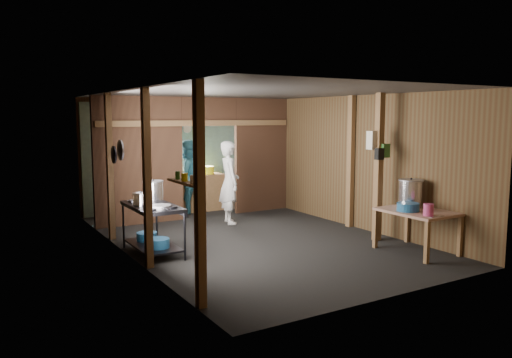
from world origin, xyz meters
TOP-DOWN VIEW (x-y plane):
  - floor at (0.00, 0.00)m, footprint 4.50×7.00m
  - ceiling at (0.00, 0.00)m, footprint 4.50×7.00m
  - wall_back at (0.00, 3.50)m, footprint 4.50×0.00m
  - wall_front at (0.00, -3.50)m, footprint 4.50×0.00m
  - wall_left at (-2.25, 0.00)m, footprint 0.00×7.00m
  - wall_right at (2.25, 0.00)m, footprint 0.00×7.00m
  - partition_left at (-1.32, 2.20)m, footprint 1.85×0.10m
  - partition_right at (1.57, 2.20)m, footprint 1.35×0.10m
  - partition_header at (0.25, 2.20)m, footprint 1.30×0.10m
  - turquoise_panel at (0.00, 3.44)m, footprint 4.40×0.06m
  - back_counter at (0.30, 2.95)m, footprint 1.20×0.50m
  - wall_clock at (0.25, 3.40)m, footprint 0.20×0.03m
  - post_left_a at (-2.18, -2.60)m, footprint 0.10×0.12m
  - post_left_b at (-2.18, -0.80)m, footprint 0.10×0.12m
  - post_left_c at (-2.18, 1.20)m, footprint 0.10×0.12m
  - post_right at (2.18, -0.20)m, footprint 0.10×0.12m
  - post_free at (1.85, -1.30)m, footprint 0.12×0.12m
  - cross_beam at (0.00, 2.15)m, footprint 4.40×0.12m
  - pan_lid_big at (-2.21, 0.40)m, footprint 0.03×0.34m
  - pan_lid_small at (-2.21, 0.80)m, footprint 0.03×0.30m
  - wall_shelf at (-2.15, -2.10)m, footprint 0.14×0.80m
  - jar_white at (-2.15, -2.35)m, footprint 0.07×0.07m
  - jar_yellow at (-2.15, -2.10)m, footprint 0.08×0.08m
  - jar_green at (-2.15, -1.88)m, footprint 0.06×0.06m
  - bag_white at (1.80, -1.22)m, footprint 0.22×0.15m
  - bag_green at (1.92, -1.36)m, footprint 0.16×0.12m
  - bag_black at (1.78, -1.38)m, footprint 0.14×0.10m
  - gas_range at (-1.88, -0.12)m, footprint 0.69×1.35m
  - prep_table at (1.83, -2.22)m, footprint 0.84×1.16m
  - stove_pot_large at (-1.71, 0.30)m, footprint 0.39×0.39m
  - stove_pot_med at (-2.05, -0.08)m, footprint 0.30×0.30m
  - frying_pan at (-1.88, -0.50)m, footprint 0.33×0.55m
  - blue_tub_front at (-1.88, -0.36)m, footprint 0.35×0.35m
  - blue_tub_back at (-1.88, 0.18)m, footprint 0.33×0.33m
  - stock_pot at (1.99, -1.92)m, footprint 0.45×0.45m
  - wash_basin at (1.66, -2.17)m, footprint 0.46×0.46m
  - pink_bucket at (1.63, -2.60)m, footprint 0.20×0.20m
  - knife at (1.67, -2.74)m, footprint 0.30×0.04m
  - yellow_tub at (0.54, 2.95)m, footprint 0.32×0.32m
  - cook at (0.28, 1.33)m, footprint 0.52×0.69m
  - worker_back at (-0.03, 2.80)m, footprint 0.89×0.73m

SIDE VIEW (x-z plane):
  - floor at x=0.00m, z-range 0.00..0.00m
  - blue_tub_back at x=-1.88m, z-range 0.15..0.29m
  - blue_tub_front at x=-1.88m, z-range 0.15..0.30m
  - prep_table at x=1.83m, z-range 0.00..0.69m
  - gas_range at x=-1.88m, z-range 0.00..0.80m
  - back_counter at x=0.30m, z-range 0.00..0.85m
  - knife at x=1.67m, z-range 0.69..0.70m
  - wash_basin at x=1.66m, z-range 0.69..0.82m
  - pink_bucket at x=1.63m, z-range 0.69..0.87m
  - frying_pan at x=-1.88m, z-range 0.79..0.86m
  - worker_back at x=-0.03m, z-range 0.00..1.67m
  - cook at x=0.28m, z-range 0.00..1.70m
  - stove_pot_med at x=-2.05m, z-range 0.78..1.00m
  - stock_pot at x=1.99m, z-range 0.67..1.15m
  - yellow_tub at x=0.54m, z-range 0.85..1.03m
  - stove_pot_large at x=-1.71m, z-range 0.78..1.13m
  - turquoise_panel at x=0.00m, z-range 0.00..2.50m
  - wall_back at x=0.00m, z-range 0.00..2.60m
  - wall_front at x=0.00m, z-range 0.00..2.60m
  - wall_left at x=-2.25m, z-range 0.00..2.60m
  - wall_right at x=2.25m, z-range 0.00..2.60m
  - partition_left at x=-1.32m, z-range 0.00..2.60m
  - partition_right at x=1.57m, z-range 0.00..2.60m
  - post_left_a at x=-2.18m, z-range 0.00..2.60m
  - post_left_b at x=-2.18m, z-range 0.00..2.60m
  - post_left_c at x=-2.18m, z-range 0.00..2.60m
  - post_right at x=2.18m, z-range 0.00..2.60m
  - post_free at x=1.85m, z-range 0.00..2.60m
  - wall_shelf at x=-2.15m, z-range 1.39..1.41m
  - jar_white at x=-2.15m, z-range 1.42..1.52m
  - jar_yellow at x=-2.15m, z-range 1.42..1.52m
  - jar_green at x=-2.15m, z-range 1.42..1.52m
  - pan_lid_small at x=-2.21m, z-range 1.40..1.70m
  - bag_black at x=1.78m, z-range 1.45..1.65m
  - bag_green at x=1.92m, z-range 1.48..1.72m
  - pan_lid_big at x=-2.21m, z-range 1.48..1.82m
  - bag_white at x=1.80m, z-range 1.62..1.94m
  - wall_clock at x=0.25m, z-range 1.80..2.00m
  - cross_beam at x=0.00m, z-range 1.99..2.11m
  - partition_header at x=0.25m, z-range 2.00..2.60m
  - ceiling at x=0.00m, z-range 2.60..2.60m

